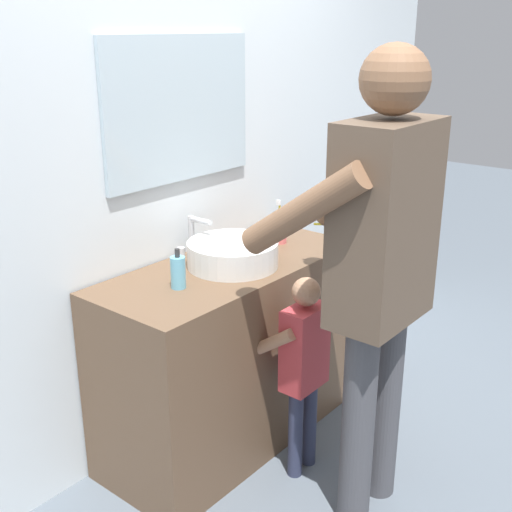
{
  "coord_description": "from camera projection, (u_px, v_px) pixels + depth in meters",
  "views": [
    {
      "loc": [
        -1.99,
        -1.47,
        1.85
      ],
      "look_at": [
        0.0,
        0.15,
        0.94
      ],
      "focal_mm": 45.6,
      "sensor_mm": 36.0,
      "label": 1
    }
  ],
  "objects": [
    {
      "name": "faucet",
      "position": [
        193.0,
        238.0,
        2.94
      ],
      "size": [
        0.18,
        0.14,
        0.18
      ],
      "color": "#B7BABF",
      "rests_on": "vanity_cabinet"
    },
    {
      "name": "soap_bottle",
      "position": [
        178.0,
        272.0,
        2.57
      ],
      "size": [
        0.06,
        0.06,
        0.17
      ],
      "color": "#66B2D1",
      "rests_on": "vanity_cabinet"
    },
    {
      "name": "child_toddler",
      "position": [
        303.0,
        359.0,
        2.71
      ],
      "size": [
        0.28,
        0.28,
        0.91
      ],
      "color": "#2D334C",
      "rests_on": "ground"
    },
    {
      "name": "back_wall",
      "position": [
        174.0,
        146.0,
        2.86
      ],
      "size": [
        4.4,
        0.1,
        2.7
      ],
      "color": "silver",
      "rests_on": "ground"
    },
    {
      "name": "sink_basin",
      "position": [
        233.0,
        254.0,
        2.81
      ],
      "size": [
        0.4,
        0.4,
        0.11
      ],
      "color": "silver",
      "rests_on": "vanity_cabinet"
    },
    {
      "name": "toothbrush_cup",
      "position": [
        279.0,
        232.0,
        3.11
      ],
      "size": [
        0.07,
        0.07,
        0.21
      ],
      "color": "#D86666",
      "rests_on": "vanity_cabinet"
    },
    {
      "name": "vanity_cabinet",
      "position": [
        231.0,
        353.0,
        2.98
      ],
      "size": [
        1.27,
        0.54,
        0.87
      ],
      "primitive_type": "cube",
      "color": "brown",
      "rests_on": "ground"
    },
    {
      "name": "ground_plane",
      "position": [
        282.0,
        458.0,
        2.95
      ],
      "size": [
        14.0,
        14.0,
        0.0
      ],
      "primitive_type": "plane",
      "color": "slate"
    },
    {
      "name": "adult_parent",
      "position": [
        378.0,
        253.0,
        2.32
      ],
      "size": [
        0.56,
        0.58,
        1.8
      ],
      "color": "#47474C",
      "rests_on": "ground"
    }
  ]
}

